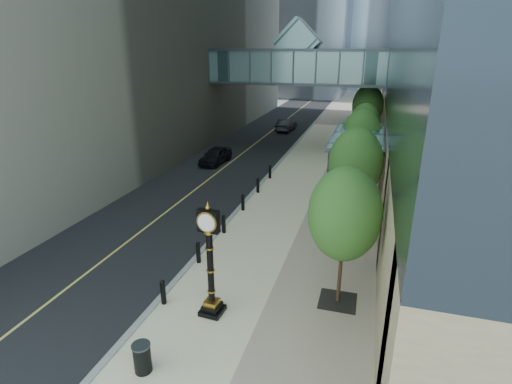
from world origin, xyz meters
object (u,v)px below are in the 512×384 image
pedestrian (343,218)px  car_far (286,125)px  street_clock (211,269)px  trash_bin (142,359)px  car_near (215,155)px

pedestrian → car_far: pedestrian is taller
pedestrian → street_clock: bearing=64.8°
street_clock → trash_bin: 3.58m
street_clock → trash_bin: size_ratio=4.71×
car_near → trash_bin: bearing=-69.4°
trash_bin → car_far: car_far is taller
street_clock → pedestrian: (3.93, 8.29, -1.08)m
street_clock → pedestrian: street_clock is taller
car_far → trash_bin: bearing=99.6°
street_clock → pedestrian: size_ratio=2.79×
street_clock → trash_bin: bearing=-102.0°
car_far → car_near: bearing=83.6°
trash_bin → car_near: size_ratio=0.23×
trash_bin → car_far: size_ratio=0.21×
pedestrian → car_near: 15.45m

